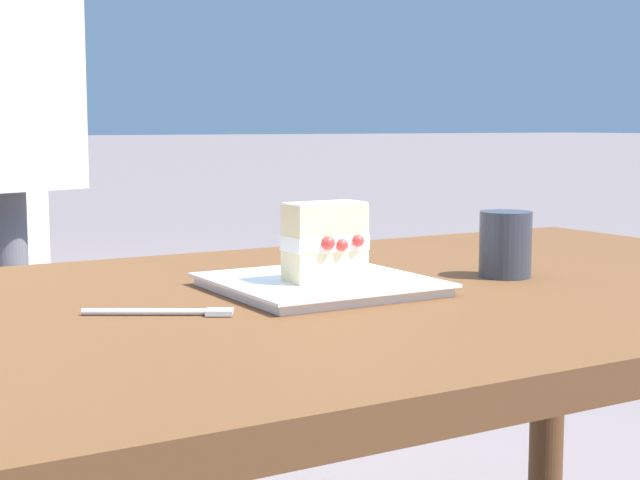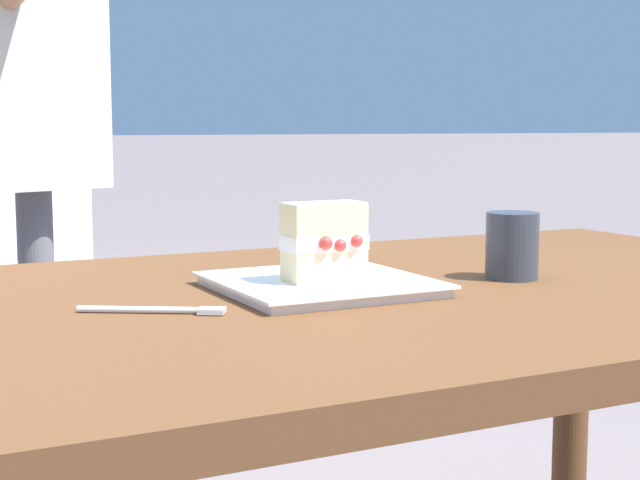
{
  "view_description": "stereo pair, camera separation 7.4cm",
  "coord_description": "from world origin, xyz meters",
  "px_view_note": "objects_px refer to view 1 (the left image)",
  "views": [
    {
      "loc": [
        0.68,
        1.03,
        0.91
      ],
      "look_at": [
        0.06,
        -0.02,
        0.76
      ],
      "focal_mm": 53.66,
      "sensor_mm": 36.0,
      "label": 1
    },
    {
      "loc": [
        0.61,
        1.07,
        0.91
      ],
      "look_at": [
        0.06,
        -0.02,
        0.76
      ],
      "focal_mm": 53.66,
      "sensor_mm": 36.0,
      "label": 2
    }
  ],
  "objects_px": {
    "dessert_fork": "(169,312)",
    "dessert_plate": "(320,284)",
    "coffee_cup": "(505,243)",
    "patio_table": "(367,354)",
    "cake_slice": "(326,242)"
  },
  "relations": [
    {
      "from": "patio_table",
      "to": "cake_slice",
      "type": "relative_size",
      "value": 14.74
    },
    {
      "from": "patio_table",
      "to": "cake_slice",
      "type": "xyz_separation_m",
      "value": [
        0.07,
        0.0,
        0.15
      ]
    },
    {
      "from": "dessert_fork",
      "to": "coffee_cup",
      "type": "bearing_deg",
      "value": -177.94
    },
    {
      "from": "dessert_plate",
      "to": "dessert_fork",
      "type": "xyz_separation_m",
      "value": [
        0.23,
        0.05,
        -0.0
      ]
    },
    {
      "from": "coffee_cup",
      "to": "dessert_plate",
      "type": "bearing_deg",
      "value": -7.09
    },
    {
      "from": "dessert_fork",
      "to": "patio_table",
      "type": "bearing_deg",
      "value": -172.96
    },
    {
      "from": "dessert_plate",
      "to": "dessert_fork",
      "type": "bearing_deg",
      "value": 13.13
    },
    {
      "from": "patio_table",
      "to": "dessert_fork",
      "type": "height_order",
      "value": "dessert_fork"
    },
    {
      "from": "coffee_cup",
      "to": "dessert_fork",
      "type": "bearing_deg",
      "value": 2.06
    },
    {
      "from": "patio_table",
      "to": "dessert_fork",
      "type": "bearing_deg",
      "value": 7.04
    },
    {
      "from": "dessert_plate",
      "to": "dessert_fork",
      "type": "height_order",
      "value": "dessert_plate"
    },
    {
      "from": "dessert_fork",
      "to": "dessert_plate",
      "type": "bearing_deg",
      "value": -166.87
    },
    {
      "from": "dessert_plate",
      "to": "cake_slice",
      "type": "height_order",
      "value": "cake_slice"
    },
    {
      "from": "patio_table",
      "to": "dessert_plate",
      "type": "relative_size",
      "value": 5.81
    },
    {
      "from": "patio_table",
      "to": "coffee_cup",
      "type": "height_order",
      "value": "coffee_cup"
    }
  ]
}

